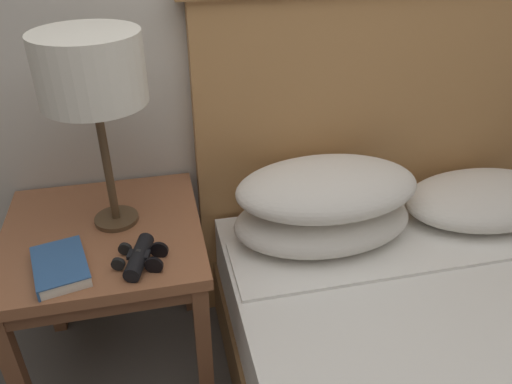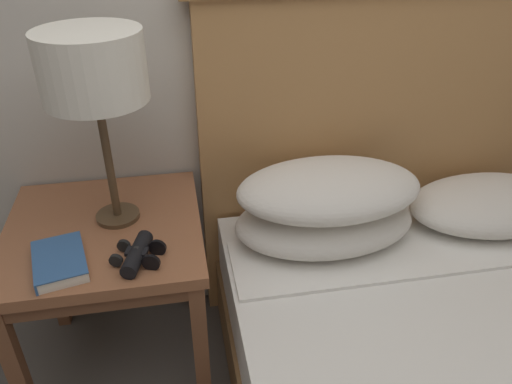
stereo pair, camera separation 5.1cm
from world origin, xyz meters
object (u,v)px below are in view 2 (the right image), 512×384
at_px(binoculars_pair, 138,254).
at_px(nightstand, 107,248).
at_px(table_lamp, 93,70).
at_px(book_on_nightstand, 59,262).

bearing_deg(binoculars_pair, nightstand, 121.01).
relative_size(table_lamp, binoculars_pair, 3.42).
distance_m(nightstand, binoculars_pair, 0.24).
relative_size(nightstand, table_lamp, 1.08).
bearing_deg(nightstand, binoculars_pair, -58.99).
bearing_deg(nightstand, book_on_nightstand, -119.73).
xyz_separation_m(nightstand, book_on_nightstand, (-0.10, -0.17, 0.10)).
relative_size(book_on_nightstand, binoculars_pair, 1.34).
bearing_deg(nightstand, table_lamp, 41.93).
height_order(table_lamp, binoculars_pair, table_lamp).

